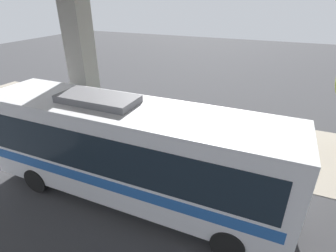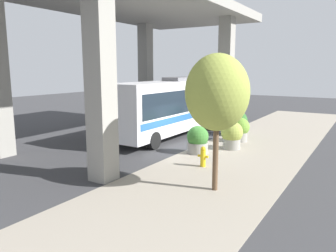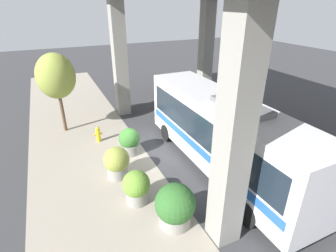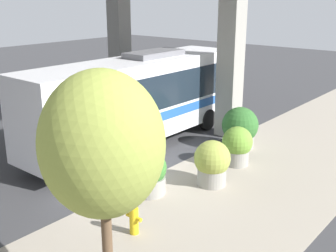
{
  "view_description": "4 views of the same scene",
  "coord_description": "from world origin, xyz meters",
  "px_view_note": "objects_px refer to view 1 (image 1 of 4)",
  "views": [
    {
      "loc": [
        9.4,
        1.52,
        6.82
      ],
      "look_at": [
        -0.68,
        -2.81,
        1.37
      ],
      "focal_mm": 28.0,
      "sensor_mm": 36.0,
      "label": 1
    },
    {
      "loc": [
        -8.47,
        15.73,
        4.45
      ],
      "look_at": [
        1.63,
        -0.4,
        1.11
      ],
      "focal_mm": 35.0,
      "sensor_mm": 36.0,
      "label": 2
    },
    {
      "loc": [
        -4.18,
        -11.74,
        7.72
      ],
      "look_at": [
        0.62,
        -1.39,
        2.22
      ],
      "focal_mm": 28.0,
      "sensor_mm": 36.0,
      "label": 3
    },
    {
      "loc": [
        -9.23,
        9.7,
        6.18
      ],
      "look_at": [
        -0.75,
        -0.5,
        2.04
      ],
      "focal_mm": 45.0,
      "sensor_mm": 36.0,
      "label": 4
    }
  ],
  "objects_px": {
    "fire_hydrant": "(289,151)",
    "planter_middle": "(128,126)",
    "planter_front": "(239,152)",
    "planter_back": "(206,131)",
    "planter_extra": "(166,126)",
    "bus": "(129,149)"
  },
  "relations": [
    {
      "from": "bus",
      "to": "fire_hydrant",
      "type": "height_order",
      "value": "bus"
    },
    {
      "from": "fire_hydrant",
      "to": "planter_front",
      "type": "height_order",
      "value": "planter_front"
    },
    {
      "from": "planter_back",
      "to": "planter_extra",
      "type": "height_order",
      "value": "planter_back"
    },
    {
      "from": "fire_hydrant",
      "to": "planter_back",
      "type": "distance_m",
      "value": 3.91
    },
    {
      "from": "bus",
      "to": "planter_middle",
      "type": "relative_size",
      "value": 6.23
    },
    {
      "from": "planter_extra",
      "to": "fire_hydrant",
      "type": "bearing_deg",
      "value": 93.87
    },
    {
      "from": "fire_hydrant",
      "to": "planter_extra",
      "type": "bearing_deg",
      "value": -86.13
    },
    {
      "from": "planter_front",
      "to": "planter_back",
      "type": "relative_size",
      "value": 0.94
    },
    {
      "from": "bus",
      "to": "planter_back",
      "type": "distance_m",
      "value": 5.2
    },
    {
      "from": "planter_front",
      "to": "planter_extra",
      "type": "height_order",
      "value": "planter_extra"
    },
    {
      "from": "fire_hydrant",
      "to": "planter_middle",
      "type": "xyz_separation_m",
      "value": [
        1.32,
        -7.72,
        0.36
      ]
    },
    {
      "from": "bus",
      "to": "planter_extra",
      "type": "height_order",
      "value": "bus"
    },
    {
      "from": "fire_hydrant",
      "to": "planter_front",
      "type": "distance_m",
      "value": 2.46
    },
    {
      "from": "fire_hydrant",
      "to": "planter_back",
      "type": "height_order",
      "value": "planter_back"
    },
    {
      "from": "planter_front",
      "to": "planter_back",
      "type": "distance_m",
      "value": 2.19
    },
    {
      "from": "planter_extra",
      "to": "bus",
      "type": "bearing_deg",
      "value": 7.55
    },
    {
      "from": "fire_hydrant",
      "to": "planter_back",
      "type": "bearing_deg",
      "value": -88.04
    },
    {
      "from": "planter_middle",
      "to": "planter_back",
      "type": "distance_m",
      "value": 4.01
    },
    {
      "from": "planter_front",
      "to": "planter_middle",
      "type": "xyz_separation_m",
      "value": [
        -0.0,
        -5.66,
        0.13
      ]
    },
    {
      "from": "bus",
      "to": "fire_hydrant",
      "type": "bearing_deg",
      "value": 132.67
    },
    {
      "from": "bus",
      "to": "planter_front",
      "type": "xyz_separation_m",
      "value": [
        -3.62,
        3.31,
        -1.38
      ]
    },
    {
      "from": "bus",
      "to": "planter_back",
      "type": "xyz_separation_m",
      "value": [
        -4.81,
        1.47,
        -1.29
      ]
    }
  ]
}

